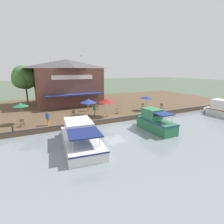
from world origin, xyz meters
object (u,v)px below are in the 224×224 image
patio_umbrella_back_row (147,97)px  tree_behind_restaurant (24,78)px  person_mid_patio (88,104)px  motorboat_second_along (153,122)px  cafe_chair_facing_river (73,113)px  cafe_chair_back_row_seat (22,123)px  cafe_chair_under_first_umbrella (118,110)px  patio_umbrella_mid_patio_right (21,105)px  person_at_quay_edge (48,117)px  waterfront_restaurant (68,82)px  patio_umbrella_mid_patio_left (88,101)px  cafe_chair_mid_patio (143,106)px  patio_umbrella_far_corner (107,101)px  motorboat_nearest_quay (79,135)px  tree_downstream_bank (43,82)px  motorboat_mid_row (223,110)px  person_near_entrance (95,108)px  mooring_post (13,127)px  cafe_chair_far_corner_seat (97,107)px  cafe_chair_beside_entrance (162,106)px

patio_umbrella_back_row → tree_behind_restaurant: size_ratio=0.32×
person_mid_patio → motorboat_second_along: bearing=23.9°
cafe_chair_facing_river → cafe_chair_back_row_seat: (2.01, -6.37, 0.00)m
person_mid_patio → cafe_chair_under_first_umbrella: bearing=45.2°
patio_umbrella_mid_patio_right → cafe_chair_facing_river: patio_umbrella_mid_patio_right is taller
person_mid_patio → person_at_quay_edge: 8.12m
cafe_chair_under_first_umbrella → cafe_chair_back_row_seat: 12.71m
waterfront_restaurant → cafe_chair_under_first_umbrella: bearing=22.6°
patio_umbrella_mid_patio_left → cafe_chair_mid_patio: (-0.39, 9.68, -1.59)m
patio_umbrella_mid_patio_left → cafe_chair_back_row_seat: (1.38, -8.44, -1.59)m
cafe_chair_under_first_umbrella → patio_umbrella_mid_patio_right: bearing=-92.5°
patio_umbrella_far_corner → patio_umbrella_mid_patio_right: (-1.41, -10.47, 0.06)m
patio_umbrella_mid_patio_right → motorboat_second_along: size_ratio=0.44×
patio_umbrella_mid_patio_right → person_at_quay_edge: patio_umbrella_mid_patio_right is taller
cafe_chair_back_row_seat → person_mid_patio: 10.09m
patio_umbrella_back_row → motorboat_nearest_quay: bearing=-62.9°
tree_behind_restaurant → tree_downstream_bank: 3.49m
tree_behind_restaurant → tree_downstream_bank: (-1.13, 3.17, -0.92)m
person_mid_patio → cafe_chair_back_row_seat: bearing=-66.3°
waterfront_restaurant → tree_behind_restaurant: 7.61m
cafe_chair_under_first_umbrella → tree_downstream_bank: tree_downstream_bank is taller
patio_umbrella_back_row → cafe_chair_back_row_seat: (0.43, -17.73, -1.58)m
patio_umbrella_far_corner → patio_umbrella_mid_patio_right: 10.57m
patio_umbrella_back_row → person_mid_patio: patio_umbrella_back_row is taller
cafe_chair_under_first_umbrella → motorboat_mid_row: size_ratio=0.13×
tree_downstream_bank → person_at_quay_edge: bearing=-4.2°
person_near_entrance → cafe_chair_mid_patio: bearing=94.6°
patio_umbrella_back_row → tree_behind_restaurant: tree_behind_restaurant is taller
patio_umbrella_far_corner → motorboat_mid_row: 18.01m
cafe_chair_facing_river → patio_umbrella_mid_patio_left: bearing=73.0°
cafe_chair_back_row_seat → mooring_post: mooring_post is taller
person_at_quay_edge → motorboat_nearest_quay: (5.29, 2.20, -0.77)m
patio_umbrella_mid_patio_left → mooring_post: size_ratio=2.56×
person_mid_patio → motorboat_nearest_quay: 11.08m
patio_umbrella_back_row → mooring_post: size_ratio=2.49×
patio_umbrella_far_corner → tree_downstream_bank: bearing=-156.6°
patio_umbrella_back_row → cafe_chair_under_first_umbrella: size_ratio=2.70×
cafe_chair_far_corner_seat → tree_downstream_bank: size_ratio=0.14×
cafe_chair_far_corner_seat → person_mid_patio: person_mid_patio is taller
cafe_chair_mid_patio → tree_behind_restaurant: bearing=-125.1°
cafe_chair_far_corner_seat → tree_downstream_bank: (-11.01, -6.90, 3.49)m
patio_umbrella_far_corner → cafe_chair_under_first_umbrella: patio_umbrella_far_corner is taller
motorboat_second_along → cafe_chair_far_corner_seat: bearing=-164.0°
person_mid_patio → person_at_quay_edge: size_ratio=1.12×
cafe_chair_beside_entrance → motorboat_nearest_quay: (6.47, -15.92, -0.23)m
cafe_chair_beside_entrance → mooring_post: 21.79m
cafe_chair_under_first_umbrella → cafe_chair_far_corner_seat: 3.98m
waterfront_restaurant → person_mid_patio: size_ratio=6.50×
cafe_chair_under_first_umbrella → person_mid_patio: (-3.45, -3.48, 0.69)m
waterfront_restaurant → person_near_entrance: (10.82, 1.23, -3.05)m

